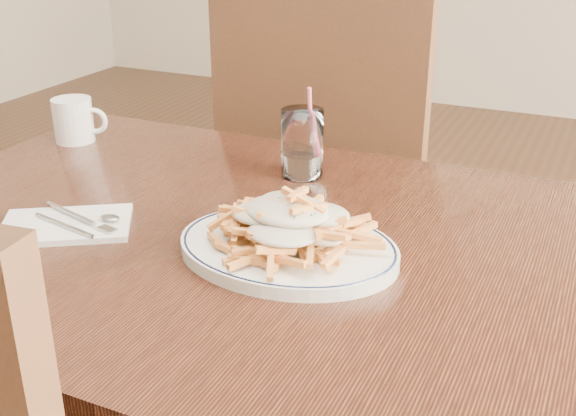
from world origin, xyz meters
The scene contains 8 objects.
table centered at (0.00, 0.00, 0.67)m, with size 1.20×0.80×0.75m.
chair_far centered at (-0.14, 0.67, 0.59)m, with size 0.48×0.48×1.05m.
fries_plate centered at (0.07, -0.04, 0.76)m, with size 0.33×0.29×0.02m.
loaded_fries centered at (0.07, -0.04, 0.81)m, with size 0.26×0.23×0.07m.
napkin centered at (-0.26, -0.10, 0.75)m, with size 0.18×0.12×0.01m, color silver.
cutlery centered at (-0.26, -0.10, 0.76)m, with size 0.16×0.08×0.01m.
water_glass centered at (-0.03, 0.24, 0.80)m, with size 0.07×0.07×0.16m.
coffee_mug centered at (-0.51, 0.23, 0.79)m, with size 0.11×0.08×0.09m.
Camera 1 is at (0.44, -0.83, 1.20)m, focal length 45.00 mm.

